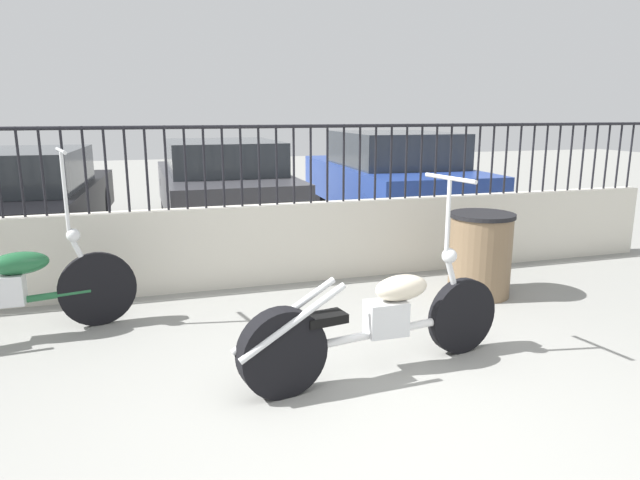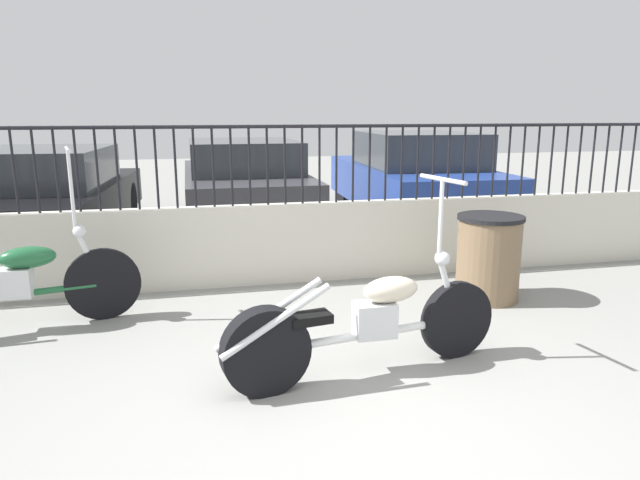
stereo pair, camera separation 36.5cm
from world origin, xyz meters
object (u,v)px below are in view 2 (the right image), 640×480
object	(u,v)px
motorcycle_white	(355,326)
car_black	(47,195)
car_blue	(413,177)
trash_bin	(488,257)
car_dark_grey	(243,183)

from	to	relation	value
motorcycle_white	car_black	world-z (taller)	motorcycle_white
car_black	car_blue	world-z (taller)	car_blue
car_black	car_blue	distance (m)	5.56
trash_bin	car_blue	distance (m)	4.19
car_black	car_blue	xyz separation A→B (m)	(5.54, 0.47, 0.06)
motorcycle_white	car_black	size ratio (longest dim) A/B	0.45
car_dark_grey	car_blue	world-z (taller)	car_blue
trash_bin	car_black	distance (m)	5.90
motorcycle_white	trash_bin	bearing A→B (deg)	27.40
car_black	car_blue	size ratio (longest dim) A/B	1.01
motorcycle_white	car_dark_grey	distance (m)	5.45
trash_bin	car_blue	size ratio (longest dim) A/B	0.18
motorcycle_white	trash_bin	size ratio (longest dim) A/B	2.51
motorcycle_white	car_blue	bearing A→B (deg)	54.47
car_dark_grey	trash_bin	bearing A→B (deg)	-155.02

